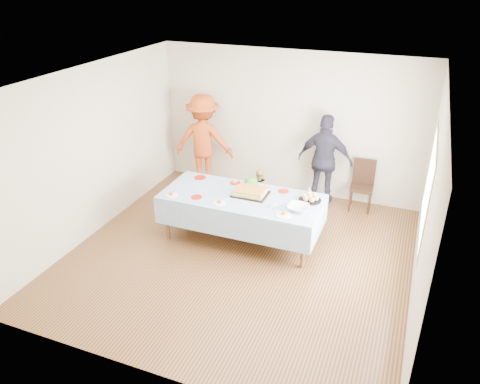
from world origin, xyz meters
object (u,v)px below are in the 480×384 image
object	(u,v)px
birthday_cake	(250,192)
adult_left	(204,140)
dining_chair	(363,182)
party_table	(242,199)

from	to	relation	value
birthday_cake	adult_left	world-z (taller)	adult_left
dining_chair	adult_left	distance (m)	3.13
party_table	adult_left	xyz separation A→B (m)	(-1.49, 1.75, 0.19)
adult_left	birthday_cake	bearing A→B (deg)	125.53
party_table	birthday_cake	bearing A→B (deg)	40.12
adult_left	party_table	bearing A→B (deg)	121.91
party_table	dining_chair	bearing A→B (deg)	48.51
dining_chair	adult_left	xyz separation A→B (m)	(-3.11, -0.08, 0.40)
birthday_cake	dining_chair	xyz separation A→B (m)	(1.51, 1.74, -0.32)
dining_chair	birthday_cake	bearing A→B (deg)	-134.05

